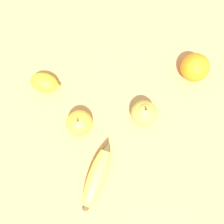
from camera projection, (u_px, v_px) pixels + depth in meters
ground_plane at (116, 90)px, 0.73m from camera, size 3.00×3.00×0.00m
banana at (97, 175)px, 0.66m from camera, size 0.14×0.16×0.04m
orange at (195, 67)px, 0.71m from camera, size 0.08×0.08×0.08m
pear at (144, 113)px, 0.68m from camera, size 0.07×0.07×0.09m
apple at (79, 123)px, 0.68m from camera, size 0.07×0.07×0.08m
lemon at (44, 83)px, 0.71m from camera, size 0.09×0.09×0.05m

